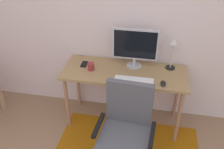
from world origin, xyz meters
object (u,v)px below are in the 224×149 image
Objects in this scene: keyboard at (134,80)px; desk_lamp at (173,49)px; coffee_cup at (91,66)px; office_chair at (125,139)px; computer_mouse at (163,83)px; desk at (124,78)px; monitor at (135,46)px; cell_phone at (84,64)px.

desk_lamp is at bearing 41.95° from keyboard.
coffee_cup is 0.93m from office_chair.
keyboard is at bearing 178.53° from computer_mouse.
keyboard is 1.13× the size of desk_lamp.
desk is 2.75× the size of monitor.
keyboard is 0.59m from desk_lamp.
desk_lamp reaches higher than keyboard.
computer_mouse is 0.85m from coffee_cup.
cell_phone is (-0.95, 0.26, -0.01)m from computer_mouse.
desk is 0.76m from office_chair.
computer_mouse reaches higher than desk.
coffee_cup is at bearing 164.33° from keyboard.
desk is 10.33× the size of cell_phone.
office_chair is at bearing -114.37° from desk_lamp.
desk is 3.81× the size of desk_lamp.
office_chair reaches higher than coffee_cup.
computer_mouse is 0.99m from cell_phone.
desk is 0.24m from keyboard.
desk is 0.40m from monitor.
computer_mouse is at bearing -102.18° from desk_lamp.
cell_phone is 0.37× the size of desk_lamp.
cell_phone is 0.14× the size of office_chair.
office_chair is (0.63, -0.78, -0.34)m from cell_phone.
office_chair is (0.12, -0.71, -0.25)m from desk.
computer_mouse is (0.45, -0.19, 0.10)m from desk.
computer_mouse is (0.32, -0.01, 0.01)m from keyboard.
desk_lamp is at bearing 77.82° from computer_mouse.
desk_lamp is at bearing 69.24° from office_chair.
office_chair is at bearing -52.70° from coffee_cup.
monitor is 5.06× the size of computer_mouse.
office_chair is at bearing -121.71° from computer_mouse.
coffee_cup is at bearing 130.91° from office_chair.
computer_mouse is at bearing -10.44° from coffee_cup.
office_chair is at bearing -53.39° from cell_phone.
keyboard is at bearing -15.67° from coffee_cup.
cell_phone reaches higher than desk.
coffee_cup reaches higher than desk.
monitor is 0.66m from cell_phone.
desk_lamp is (0.43, 0.03, -0.01)m from monitor.
office_chair is (-0.40, -0.88, -0.59)m from desk_lamp.
monitor is 1.05m from office_chair.
keyboard is 0.43× the size of office_chair.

